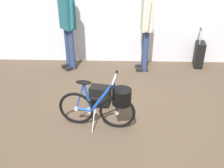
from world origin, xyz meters
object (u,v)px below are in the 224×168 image
object	(u,v)px
visitor_browsing	(147,22)
backpack_on_floor	(100,96)
visitor_near_wall	(67,20)
folding_bike_foreground	(105,104)
rolling_suitcase	(199,54)

from	to	relation	value
visitor_browsing	backpack_on_floor	size ratio (longest dim) A/B	4.87
backpack_on_floor	visitor_near_wall	bearing A→B (deg)	117.15
folding_bike_foreground	visitor_browsing	distance (m)	2.20
visitor_near_wall	visitor_browsing	bearing A→B (deg)	-1.35
visitor_near_wall	rolling_suitcase	xyz separation A→B (m)	(2.76, 0.19, -0.74)
visitor_browsing	rolling_suitcase	distance (m)	1.42
visitor_near_wall	rolling_suitcase	distance (m)	2.86
folding_bike_foreground	rolling_suitcase	world-z (taller)	rolling_suitcase
backpack_on_floor	visitor_browsing	bearing A→B (deg)	59.89
rolling_suitcase	folding_bike_foreground	bearing A→B (deg)	-130.64
visitor_browsing	rolling_suitcase	xyz separation A→B (m)	(1.19, 0.22, -0.73)
backpack_on_floor	rolling_suitcase	bearing A→B (deg)	39.07
folding_bike_foreground	visitor_browsing	size ratio (longest dim) A/B	0.62
rolling_suitcase	visitor_browsing	bearing A→B (deg)	-169.47
visitor_browsing	folding_bike_foreground	bearing A→B (deg)	-109.44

